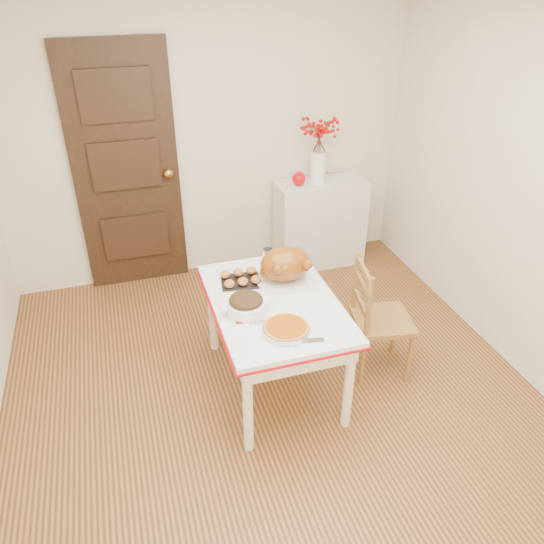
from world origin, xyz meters
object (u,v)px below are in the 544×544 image
object	(u,v)px
kitchen_table	(274,343)
chair_oak	(383,318)
turkey_platter	(285,266)
pumpkin_pie	(286,328)
sideboard	(320,223)

from	to	relation	value
kitchen_table	chair_oak	size ratio (longest dim) A/B	1.33
kitchen_table	turkey_platter	distance (m)	0.52
chair_oak	turkey_platter	bearing A→B (deg)	78.15
pumpkin_pie	chair_oak	bearing A→B (deg)	18.82
turkey_platter	pumpkin_pie	size ratio (longest dim) A/B	1.41
sideboard	chair_oak	xyz separation A→B (m)	(-0.16, -1.56, 0.03)
sideboard	chair_oak	bearing A→B (deg)	-95.85
kitchen_table	turkey_platter	xyz separation A→B (m)	(0.13, 0.19, 0.47)
kitchen_table	chair_oak	xyz separation A→B (m)	(0.76, -0.06, 0.09)
sideboard	chair_oak	size ratio (longest dim) A/B	0.93
sideboard	kitchen_table	world-z (taller)	sideboard
kitchen_table	chair_oak	distance (m)	0.77
turkey_platter	chair_oak	bearing A→B (deg)	-23.10
sideboard	chair_oak	distance (m)	1.57
sideboard	pumpkin_pie	size ratio (longest dim) A/B	2.94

